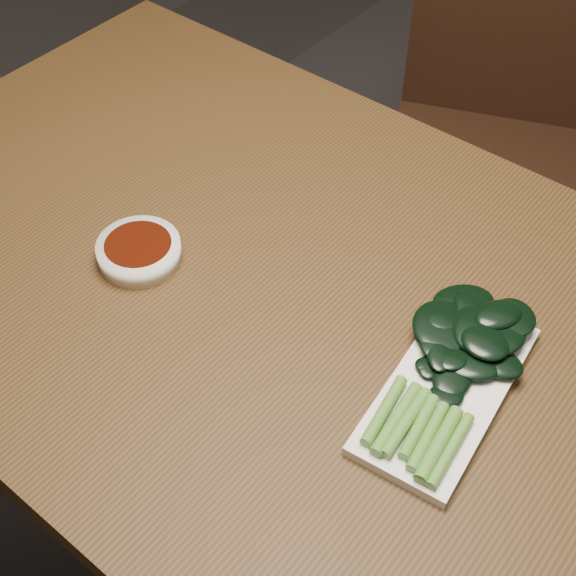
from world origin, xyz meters
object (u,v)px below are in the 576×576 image
at_px(chair_far, 499,133).
at_px(sauce_bowl, 139,251).
at_px(table, 308,334).
at_px(serving_plate, 447,389).
at_px(gai_lan, 461,349).

height_order(chair_far, sauce_bowl, chair_far).
height_order(table, serving_plate, serving_plate).
height_order(sauce_bowl, gai_lan, gai_lan).
bearing_deg(sauce_bowl, table, 21.65).
distance_m(chair_far, sauce_bowl, 0.93).
distance_m(table, gai_lan, 0.22).
bearing_deg(table, gai_lan, 8.61).
distance_m(sauce_bowl, gai_lan, 0.43).
height_order(table, chair_far, chair_far).
height_order(chair_far, serving_plate, chair_far).
relative_size(chair_far, gai_lan, 3.09).
bearing_deg(gai_lan, serving_plate, -75.80).
bearing_deg(chair_far, serving_plate, -91.23).
relative_size(table, chair_far, 1.57).
bearing_deg(chair_far, table, -104.70).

